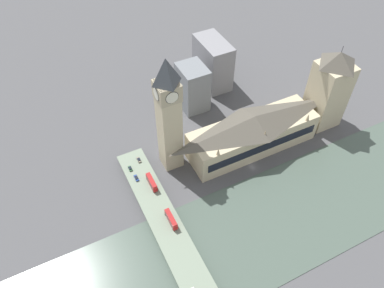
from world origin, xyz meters
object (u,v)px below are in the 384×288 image
(parliament_hall, at_px, (253,132))
(double_decker_bus_rear, at_px, (171,219))
(road_bridge, at_px, (184,260))
(car_northbound_lead, at_px, (136,178))
(clock_tower, at_px, (169,113))
(double_decker_bus_mid, at_px, (152,182))
(victoria_tower, at_px, (329,89))
(car_southbound_lead, at_px, (130,168))
(car_northbound_tail, at_px, (139,160))

(parliament_hall, xyz_separation_m, double_decker_bus_rear, (-30.04, 69.08, -5.74))
(road_bridge, xyz_separation_m, car_northbound_lead, (56.62, 3.12, 1.59))
(road_bridge, distance_m, car_northbound_lead, 56.73)
(clock_tower, distance_m, double_decker_bus_mid, 40.56)
(victoria_tower, distance_m, double_decker_bus_mid, 125.33)
(clock_tower, height_order, car_southbound_lead, clock_tower)
(clock_tower, bearing_deg, parliament_hall, -102.10)
(double_decker_bus_mid, bearing_deg, road_bridge, 176.26)
(road_bridge, distance_m, double_decker_bus_mid, 48.59)
(car_northbound_lead, bearing_deg, car_northbound_tail, -26.98)
(car_northbound_tail, bearing_deg, double_decker_bus_mid, -179.86)
(double_decker_bus_rear, bearing_deg, road_bridge, 171.90)
(double_decker_bus_mid, bearing_deg, double_decker_bus_rear, 179.85)
(car_northbound_tail, height_order, car_southbound_lead, car_southbound_lead)
(road_bridge, relative_size, double_decker_bus_mid, 13.56)
(victoria_tower, relative_size, car_southbound_lead, 15.26)
(double_decker_bus_rear, relative_size, car_northbound_tail, 2.67)
(clock_tower, relative_size, car_southbound_lead, 19.78)
(clock_tower, distance_m, car_northbound_tail, 40.32)
(victoria_tower, height_order, car_southbound_lead, victoria_tower)
(victoria_tower, height_order, double_decker_bus_mid, victoria_tower)
(car_northbound_tail, bearing_deg, clock_tower, -108.75)
(double_decker_bus_mid, bearing_deg, victoria_tower, -88.41)
(double_decker_bus_mid, relative_size, car_northbound_lead, 2.51)
(parliament_hall, relative_size, double_decker_bus_mid, 7.13)
(victoria_tower, distance_m, double_decker_bus_rear, 128.92)
(car_northbound_lead, relative_size, car_southbound_lead, 1.19)
(victoria_tower, xyz_separation_m, car_northbound_lead, (4.83, 130.01, -21.71))
(clock_tower, relative_size, double_decker_bus_rear, 6.56)
(clock_tower, xyz_separation_m, car_northbound_tail, (6.29, 18.53, -35.25))
(parliament_hall, relative_size, car_northbound_tail, 18.99)
(clock_tower, bearing_deg, double_decker_bus_rear, 155.59)
(clock_tower, bearing_deg, car_northbound_tail, 71.25)
(road_bridge, bearing_deg, car_northbound_tail, -2.59)
(clock_tower, xyz_separation_m, double_decker_bus_rear, (-40.88, 18.55, -33.22))
(victoria_tower, xyz_separation_m, double_decker_bus_rear, (-30.10, 123.81, -19.69))
(car_southbound_lead, bearing_deg, double_decker_bus_rear, -170.80)
(parliament_hall, xyz_separation_m, double_decker_bus_mid, (-3.38, 69.01, -5.70))
(road_bridge, xyz_separation_m, car_northbound_tail, (68.86, -3.11, 1.59))
(car_northbound_tail, bearing_deg, car_southbound_lead, 119.90)
(double_decker_bus_mid, relative_size, double_decker_bus_rear, 1.00)
(double_decker_bus_mid, distance_m, car_northbound_tail, 20.61)
(parliament_hall, distance_m, car_southbound_lead, 77.58)
(double_decker_bus_mid, bearing_deg, car_northbound_tail, 0.14)
(clock_tower, height_order, road_bridge, clock_tower)
(clock_tower, distance_m, victoria_tower, 106.67)
(parliament_hall, xyz_separation_m, car_southbound_lead, (13.09, 76.07, -7.74))
(clock_tower, relative_size, double_decker_bus_mid, 6.59)
(victoria_tower, xyz_separation_m, car_southbound_lead, (13.04, 130.79, -21.69))
(double_decker_bus_rear, xyz_separation_m, car_northbound_tail, (47.17, -0.02, -2.03))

